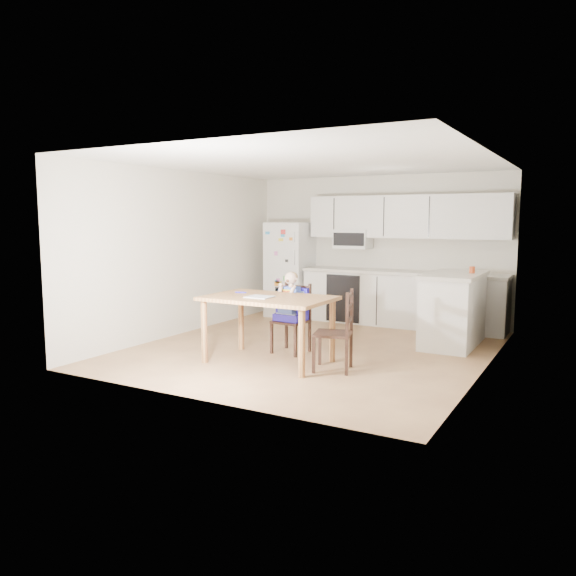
{
  "coord_description": "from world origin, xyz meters",
  "views": [
    {
      "loc": [
        3.37,
        -6.73,
        1.77
      ],
      "look_at": [
        -0.22,
        -0.31,
        0.86
      ],
      "focal_mm": 35.0,
      "sensor_mm": 36.0,
      "label": 1
    }
  ],
  "objects_px": {
    "chair_booster": "(293,304)",
    "chair_side": "(341,326)",
    "refrigerator": "(290,270)",
    "kitchen_island": "(453,309)",
    "dining_table": "(268,305)",
    "red_cup": "(472,270)"
  },
  "relations": [
    {
      "from": "red_cup",
      "to": "dining_table",
      "type": "relative_size",
      "value": 0.06
    },
    {
      "from": "dining_table",
      "to": "refrigerator",
      "type": "bearing_deg",
      "value": 114.42
    },
    {
      "from": "refrigerator",
      "to": "red_cup",
      "type": "bearing_deg",
      "value": -14.46
    },
    {
      "from": "kitchen_island",
      "to": "chair_booster",
      "type": "height_order",
      "value": "chair_booster"
    },
    {
      "from": "kitchen_island",
      "to": "refrigerator",
      "type": "bearing_deg",
      "value": 162.74
    },
    {
      "from": "dining_table",
      "to": "chair_booster",
      "type": "relative_size",
      "value": 1.42
    },
    {
      "from": "refrigerator",
      "to": "chair_side",
      "type": "distance_m",
      "value": 3.8
    },
    {
      "from": "red_cup",
      "to": "chair_side",
      "type": "distance_m",
      "value": 2.42
    },
    {
      "from": "red_cup",
      "to": "chair_side",
      "type": "relative_size",
      "value": 0.1
    },
    {
      "from": "dining_table",
      "to": "chair_side",
      "type": "relative_size",
      "value": 1.61
    },
    {
      "from": "chair_booster",
      "to": "chair_side",
      "type": "bearing_deg",
      "value": -27.07
    },
    {
      "from": "refrigerator",
      "to": "chair_side",
      "type": "height_order",
      "value": "refrigerator"
    },
    {
      "from": "red_cup",
      "to": "chair_side",
      "type": "xyz_separation_m",
      "value": [
        -1.04,
        -2.12,
        -0.53
      ]
    },
    {
      "from": "chair_booster",
      "to": "chair_side",
      "type": "relative_size",
      "value": 1.13
    },
    {
      "from": "refrigerator",
      "to": "red_cup",
      "type": "xyz_separation_m",
      "value": [
        3.37,
        -0.87,
        0.21
      ]
    },
    {
      "from": "kitchen_island",
      "to": "chair_side",
      "type": "bearing_deg",
      "value": -112.35
    },
    {
      "from": "kitchen_island",
      "to": "red_cup",
      "type": "relative_size",
      "value": 14.58
    },
    {
      "from": "dining_table",
      "to": "chair_side",
      "type": "xyz_separation_m",
      "value": [
        0.94,
        0.08,
        -0.17
      ]
    },
    {
      "from": "dining_table",
      "to": "chair_booster",
      "type": "xyz_separation_m",
      "value": [
        0.0,
        0.61,
        -0.06
      ]
    },
    {
      "from": "red_cup",
      "to": "dining_table",
      "type": "bearing_deg",
      "value": -132.08
    },
    {
      "from": "kitchen_island",
      "to": "chair_booster",
      "type": "relative_size",
      "value": 1.28
    },
    {
      "from": "red_cup",
      "to": "chair_booster",
      "type": "xyz_separation_m",
      "value": [
        -1.98,
        -1.58,
        -0.41
      ]
    }
  ]
}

